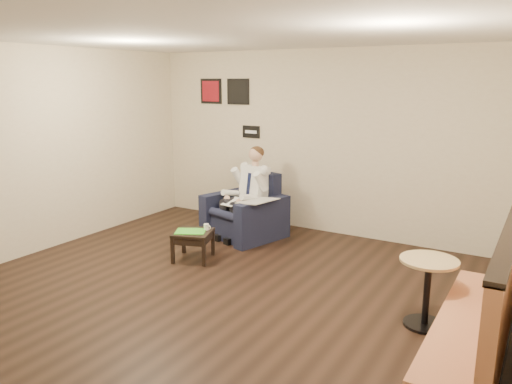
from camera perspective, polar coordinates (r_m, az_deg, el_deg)
The scene contains 17 objects.
ground at distance 5.56m, azimuth -5.20°, elevation -12.22°, with size 6.00×6.00×0.00m, color black.
wall_back at distance 7.73m, azimuth 7.80°, elevation 5.60°, with size 6.00×0.02×2.80m, color beige.
wall_left at distance 7.31m, azimuth -24.91°, elevation 4.13°, with size 0.02×6.00×2.80m, color beige.
ceiling at distance 5.07m, azimuth -5.86°, elevation 17.85°, with size 6.00×6.00×0.02m, color white.
seating_sign at distance 8.30m, azimuth -0.55°, elevation 6.89°, with size 0.32×0.02×0.20m, color black.
art_print_left at distance 8.70m, azimuth -5.16°, elevation 11.40°, with size 0.42×0.03×0.42m, color maroon.
art_print_right at distance 8.39m, azimuth -2.05°, elevation 11.40°, with size 0.42×0.03×0.42m, color black.
armchair at distance 7.53m, azimuth -1.34°, elevation -1.63°, with size 0.98×0.98×0.95m, color black.
seated_man at distance 7.41m, azimuth -2.06°, elevation -0.47°, with size 0.62×0.93×1.31m, color white, non-canonical shape.
lap_papers at distance 7.35m, azimuth -2.66°, elevation -1.11°, with size 0.22×0.31×0.01m, color white.
newspaper at distance 7.13m, azimuth 0.20°, elevation -1.01°, with size 0.41×0.52×0.01m, color silver.
side_table at distance 6.71m, azimuth -7.18°, elevation -6.07°, with size 0.47×0.47×0.39m, color black.
green_folder at distance 6.64m, azimuth -7.49°, elevation -4.48°, with size 0.39×0.27×0.01m, color #45D82B.
coffee_mug at distance 6.68m, azimuth -5.70°, elevation -3.99°, with size 0.07×0.07×0.08m, color white.
smartphone at distance 6.76m, azimuth -6.51°, elevation -4.15°, with size 0.12×0.06×0.01m, color black.
banquette at distance 4.54m, azimuth 23.63°, elevation -11.14°, with size 0.55×2.29×1.17m, color #B26A44.
cafe_table at distance 5.15m, azimuth 18.93°, elevation -10.84°, with size 0.55×0.55×0.68m, color tan.
Camera 1 is at (3.00, -4.06, 2.34)m, focal length 35.00 mm.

